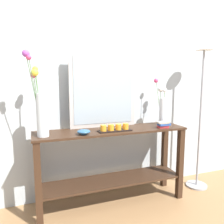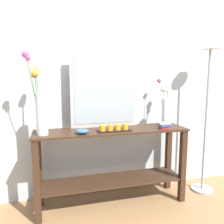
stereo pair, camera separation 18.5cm
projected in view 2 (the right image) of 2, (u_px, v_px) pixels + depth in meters
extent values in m
cube|color=#997047|center=(112.00, 203.00, 2.25)|extent=(7.00, 6.00, 0.02)
cube|color=#B2BCC1|center=(105.00, 70.00, 2.35)|extent=(6.40, 0.08, 2.70)
cube|color=#382316|center=(112.00, 130.00, 2.14)|extent=(1.48, 0.37, 0.02)
cube|color=#382316|center=(112.00, 180.00, 2.22)|extent=(1.42, 0.33, 0.02)
cube|color=#382316|center=(37.00, 182.00, 1.88)|extent=(0.06, 0.06, 0.74)
cube|color=#382316|center=(182.00, 166.00, 2.24)|extent=(0.06, 0.06, 0.74)
cube|color=#382316|center=(39.00, 169.00, 2.16)|extent=(0.06, 0.06, 0.74)
cube|color=#382316|center=(168.00, 157.00, 2.51)|extent=(0.06, 0.06, 0.74)
cube|color=#B7B2AD|center=(105.00, 90.00, 2.23)|extent=(0.69, 0.03, 0.75)
cube|color=#9EADB7|center=(105.00, 90.00, 2.21)|extent=(0.61, 0.00, 0.67)
cylinder|color=silver|center=(42.00, 114.00, 1.90)|extent=(0.10, 0.10, 0.36)
cylinder|color=#4C753D|center=(40.00, 103.00, 1.93)|extent=(0.06, 0.09, 0.52)
sphere|color=yellow|center=(35.00, 73.00, 1.92)|extent=(0.06, 0.06, 0.06)
cylinder|color=#4C753D|center=(34.00, 95.00, 1.85)|extent=(0.11, 0.06, 0.66)
sphere|color=#B24CB7|center=(25.00, 54.00, 1.76)|extent=(0.06, 0.06, 0.06)
cylinder|color=#4C753D|center=(39.00, 101.00, 1.93)|extent=(0.04, 0.09, 0.55)
sphere|color=yellow|center=(36.00, 69.00, 1.93)|extent=(0.05, 0.05, 0.05)
cylinder|color=#4C753D|center=(35.00, 97.00, 1.85)|extent=(0.09, 0.08, 0.63)
sphere|color=#EA4275|center=(28.00, 58.00, 1.76)|extent=(0.04, 0.04, 0.04)
cylinder|color=#4C753D|center=(38.00, 104.00, 1.94)|extent=(0.05, 0.09, 0.50)
sphere|color=#EA4275|center=(34.00, 75.00, 1.94)|extent=(0.05, 0.05, 0.05)
cylinder|color=silver|center=(165.00, 112.00, 2.30)|extent=(0.07, 0.07, 0.29)
cylinder|color=#4C753D|center=(162.00, 102.00, 2.33)|extent=(0.04, 0.09, 0.45)
sphere|color=#EA4275|center=(159.00, 81.00, 2.33)|extent=(0.05, 0.05, 0.05)
cylinder|color=#4C753D|center=(164.00, 107.00, 2.33)|extent=(0.03, 0.08, 0.36)
sphere|color=silver|center=(164.00, 90.00, 2.35)|extent=(0.06, 0.06, 0.06)
cylinder|color=#4C753D|center=(166.00, 107.00, 2.31)|extent=(0.05, 0.04, 0.35)
sphere|color=silver|center=(168.00, 91.00, 2.31)|extent=(0.04, 0.04, 0.04)
cube|color=black|center=(114.00, 131.00, 2.06)|extent=(0.32, 0.09, 0.01)
cylinder|color=orange|center=(102.00, 128.00, 2.03)|extent=(0.06, 0.06, 0.05)
cylinder|color=orange|center=(110.00, 127.00, 2.04)|extent=(0.06, 0.06, 0.05)
cylinder|color=orange|center=(118.00, 127.00, 2.06)|extent=(0.06, 0.06, 0.05)
cylinder|color=orange|center=(125.00, 127.00, 2.08)|extent=(0.06, 0.06, 0.05)
cylinder|color=#2D5B84|center=(82.00, 133.00, 1.96)|extent=(0.05, 0.05, 0.01)
ellipsoid|color=#2D5B84|center=(82.00, 131.00, 1.96)|extent=(0.12, 0.12, 0.04)
cube|color=#C63338|center=(164.00, 127.00, 2.17)|extent=(0.11, 0.08, 0.03)
cube|color=#2D519E|center=(166.00, 125.00, 2.16)|extent=(0.12, 0.07, 0.02)
cube|color=#B2A893|center=(164.00, 123.00, 2.16)|extent=(0.12, 0.08, 0.02)
cylinder|color=#9E9EA3|center=(202.00, 189.00, 2.51)|extent=(0.24, 0.24, 0.02)
cylinder|color=#9E9EA3|center=(206.00, 122.00, 2.40)|extent=(0.02, 0.02, 1.54)
cone|color=beige|center=(211.00, 44.00, 2.28)|extent=(0.18, 0.18, 0.10)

